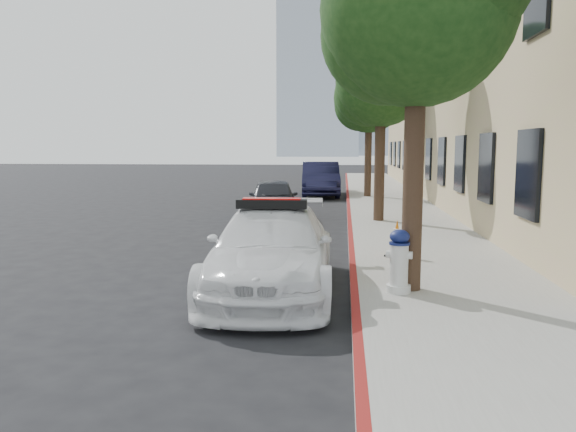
# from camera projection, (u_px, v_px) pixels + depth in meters

# --- Properties ---
(ground) EXTENTS (120.00, 120.00, 0.00)m
(ground) POSITION_uv_depth(u_px,v_px,m) (244.00, 267.00, 10.76)
(ground) COLOR black
(ground) RESTS_ON ground
(sidewalk) EXTENTS (3.20, 50.00, 0.15)m
(sidewalk) POSITION_uv_depth(u_px,v_px,m) (391.00, 208.00, 20.27)
(sidewalk) COLOR gray
(sidewalk) RESTS_ON ground
(curb_strip) EXTENTS (0.12, 50.00, 0.15)m
(curb_strip) POSITION_uv_depth(u_px,v_px,m) (349.00, 208.00, 20.42)
(curb_strip) COLOR maroon
(curb_strip) RESTS_ON ground
(building) EXTENTS (8.00, 36.00, 10.00)m
(building) POSITION_uv_depth(u_px,v_px,m) (516.00, 83.00, 24.05)
(building) COLOR tan
(building) RESTS_ON ground
(tower_left) EXTENTS (18.00, 14.00, 60.00)m
(tower_left) POSITION_uv_depth(u_px,v_px,m) (320.00, 22.00, 125.94)
(tower_left) COLOR #9EA8B7
(tower_left) RESTS_ON ground
(tower_right) EXTENTS (14.00, 14.00, 44.00)m
(tower_right) POSITION_uv_depth(u_px,v_px,m) (374.00, 67.00, 140.46)
(tower_right) COLOR #9EA8B7
(tower_right) RESTS_ON ground
(tree_near) EXTENTS (2.92, 2.82, 5.62)m
(tree_near) POSITION_uv_depth(u_px,v_px,m) (420.00, 6.00, 7.96)
(tree_near) COLOR black
(tree_near) RESTS_ON sidewalk
(tree_mid) EXTENTS (2.77, 2.64, 5.43)m
(tree_mid) POSITION_uv_depth(u_px,v_px,m) (382.00, 80.00, 15.87)
(tree_mid) COLOR black
(tree_mid) RESTS_ON sidewalk
(tree_far) EXTENTS (3.10, 3.00, 5.81)m
(tree_far) POSITION_uv_depth(u_px,v_px,m) (370.00, 97.00, 23.74)
(tree_far) COLOR black
(tree_far) RESTS_ON sidewalk
(police_car) EXTENTS (2.04, 4.68, 1.49)m
(police_car) POSITION_uv_depth(u_px,v_px,m) (272.00, 249.00, 8.86)
(police_car) COLOR white
(police_car) RESTS_ON ground
(parked_car_mid) EXTENTS (2.00, 3.91, 1.27)m
(parked_car_mid) POSITION_uv_depth(u_px,v_px,m) (273.00, 199.00, 17.87)
(parked_car_mid) COLOR #22232A
(parked_car_mid) RESTS_ON ground
(parked_car_far) EXTENTS (1.95, 4.87, 1.57)m
(parked_car_far) POSITION_uv_depth(u_px,v_px,m) (321.00, 179.00, 26.01)
(parked_car_far) COLOR black
(parked_car_far) RESTS_ON ground
(fire_hydrant) EXTENTS (0.40, 0.36, 0.94)m
(fire_hydrant) POSITION_uv_depth(u_px,v_px,m) (399.00, 262.00, 8.25)
(fire_hydrant) COLOR silver
(fire_hydrant) RESTS_ON sidewalk
(traffic_cone) EXTENTS (0.50, 0.50, 0.72)m
(traffic_cone) POSITION_uv_depth(u_px,v_px,m) (397.00, 238.00, 10.99)
(traffic_cone) COLOR black
(traffic_cone) RESTS_ON sidewalk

